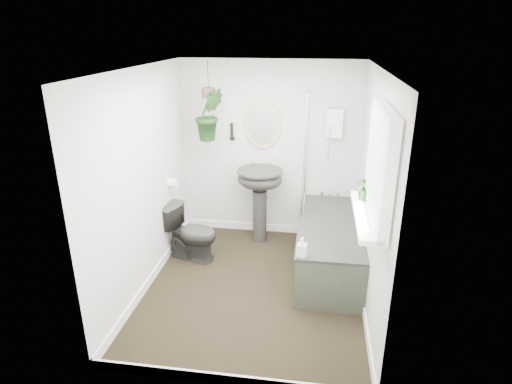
# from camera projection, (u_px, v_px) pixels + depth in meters

# --- Properties ---
(floor) EXTENTS (2.30, 2.80, 0.02)m
(floor) POSITION_uv_depth(u_px,v_px,m) (254.00, 287.00, 4.67)
(floor) COLOR black
(floor) RESTS_ON ground
(ceiling) EXTENTS (2.30, 2.80, 0.02)m
(ceiling) POSITION_uv_depth(u_px,v_px,m) (254.00, 67.00, 3.84)
(ceiling) COLOR white
(ceiling) RESTS_ON ground
(wall_back) EXTENTS (2.30, 0.02, 2.30)m
(wall_back) POSITION_uv_depth(u_px,v_px,m) (270.00, 151.00, 5.56)
(wall_back) COLOR white
(wall_back) RESTS_ON ground
(wall_front) EXTENTS (2.30, 0.02, 2.30)m
(wall_front) POSITION_uv_depth(u_px,v_px,m) (223.00, 258.00, 2.96)
(wall_front) COLOR white
(wall_front) RESTS_ON ground
(wall_left) EXTENTS (0.02, 2.80, 2.30)m
(wall_left) POSITION_uv_depth(u_px,v_px,m) (143.00, 182.00, 4.42)
(wall_left) COLOR white
(wall_left) RESTS_ON ground
(wall_right) EXTENTS (0.02, 2.80, 2.30)m
(wall_right) POSITION_uv_depth(u_px,v_px,m) (373.00, 194.00, 4.10)
(wall_right) COLOR white
(wall_right) RESTS_ON ground
(skirting) EXTENTS (2.30, 2.80, 0.10)m
(skirting) POSITION_uv_depth(u_px,v_px,m) (254.00, 283.00, 4.65)
(skirting) COLOR white
(skirting) RESTS_ON floor
(bathtub) EXTENTS (0.72, 1.72, 0.58)m
(bathtub) POSITION_uv_depth(u_px,v_px,m) (329.00, 246.00, 4.92)
(bathtub) COLOR #282825
(bathtub) RESTS_ON floor
(bath_screen) EXTENTS (0.04, 0.72, 1.40)m
(bath_screen) POSITION_uv_depth(u_px,v_px,m) (305.00, 151.00, 5.06)
(bath_screen) COLOR silver
(bath_screen) RESTS_ON bathtub
(shower_box) EXTENTS (0.20, 0.10, 0.35)m
(shower_box) POSITION_uv_depth(u_px,v_px,m) (334.00, 123.00, 5.24)
(shower_box) COLOR white
(shower_box) RESTS_ON wall_back
(oval_mirror) EXTENTS (0.46, 0.03, 0.62)m
(oval_mirror) POSITION_uv_depth(u_px,v_px,m) (263.00, 124.00, 5.41)
(oval_mirror) COLOR tan
(oval_mirror) RESTS_ON wall_back
(wall_sconce) EXTENTS (0.04, 0.04, 0.22)m
(wall_sconce) POSITION_uv_depth(u_px,v_px,m) (232.00, 131.00, 5.49)
(wall_sconce) COLOR black
(wall_sconce) RESTS_ON wall_back
(toilet_roll_holder) EXTENTS (0.11, 0.11, 0.11)m
(toilet_roll_holder) POSITION_uv_depth(u_px,v_px,m) (172.00, 183.00, 5.14)
(toilet_roll_holder) COLOR white
(toilet_roll_holder) RESTS_ON wall_left
(window_recess) EXTENTS (0.08, 1.00, 0.90)m
(window_recess) POSITION_uv_depth(u_px,v_px,m) (380.00, 166.00, 3.28)
(window_recess) COLOR white
(window_recess) RESTS_ON wall_right
(window_sill) EXTENTS (0.18, 1.00, 0.04)m
(window_sill) POSITION_uv_depth(u_px,v_px,m) (366.00, 215.00, 3.44)
(window_sill) COLOR white
(window_sill) RESTS_ON wall_right
(window_blinds) EXTENTS (0.01, 0.86, 0.76)m
(window_blinds) POSITION_uv_depth(u_px,v_px,m) (374.00, 165.00, 3.29)
(window_blinds) COLOR white
(window_blinds) RESTS_ON wall_right
(toilet) EXTENTS (0.73, 0.53, 0.67)m
(toilet) POSITION_uv_depth(u_px,v_px,m) (191.00, 232.00, 5.15)
(toilet) COLOR #282825
(toilet) RESTS_ON floor
(pedestal_sink) EXTENTS (0.63, 0.55, 0.99)m
(pedestal_sink) POSITION_uv_depth(u_px,v_px,m) (260.00, 206.00, 5.53)
(pedestal_sink) COLOR #282825
(pedestal_sink) RESTS_ON floor
(sill_plant) EXTENTS (0.25, 0.24, 0.22)m
(sill_plant) POSITION_uv_depth(u_px,v_px,m) (366.00, 187.00, 3.67)
(sill_plant) COLOR black
(sill_plant) RESTS_ON window_sill
(hanging_plant) EXTENTS (0.43, 0.40, 0.63)m
(hanging_plant) POSITION_uv_depth(u_px,v_px,m) (209.00, 115.00, 5.14)
(hanging_plant) COLOR black
(hanging_plant) RESTS_ON ceiling
(soap_bottle) EXTENTS (0.11, 0.11, 0.20)m
(soap_bottle) POSITION_uv_depth(u_px,v_px,m) (302.00, 247.00, 4.09)
(soap_bottle) COLOR #322D2B
(soap_bottle) RESTS_ON bathtub
(hanging_pot) EXTENTS (0.16, 0.16, 0.12)m
(hanging_pot) POSITION_uv_depth(u_px,v_px,m) (209.00, 93.00, 5.05)
(hanging_pot) COLOR brown
(hanging_pot) RESTS_ON ceiling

